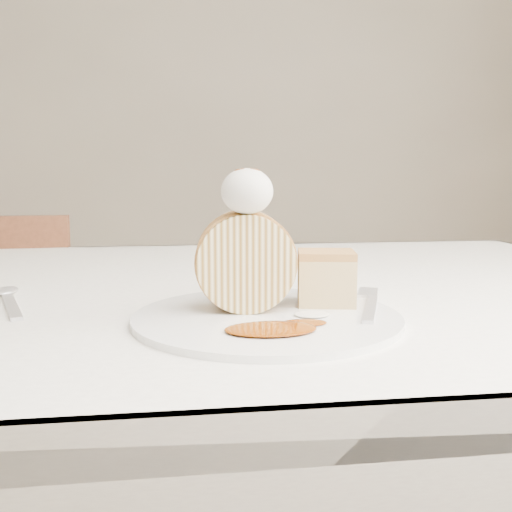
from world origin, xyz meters
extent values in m
cube|color=white|center=(0.00, 3.00, 1.40)|extent=(5.00, 0.10, 2.80)
cube|color=white|center=(0.00, 0.20, 0.73)|extent=(1.40, 0.90, 0.04)
cube|color=white|center=(0.00, 0.65, 0.61)|extent=(1.40, 0.01, 0.28)
cylinder|color=brown|center=(0.62, 0.57, 0.35)|extent=(0.06, 0.06, 0.71)
cube|color=brown|center=(-0.47, 0.82, 0.39)|extent=(0.40, 0.40, 0.04)
cylinder|color=brown|center=(-0.31, 0.99, 0.19)|extent=(0.03, 0.03, 0.38)
cylinder|color=brown|center=(-0.30, 0.66, 0.19)|extent=(0.03, 0.03, 0.38)
cylinder|color=white|center=(0.05, -0.02, 0.75)|extent=(0.32, 0.32, 0.01)
cylinder|color=beige|center=(0.03, 0.00, 0.81)|extent=(0.11, 0.06, 0.10)
cube|color=tan|center=(0.12, 0.02, 0.78)|extent=(0.07, 0.07, 0.05)
ellipsoid|color=silver|center=(0.03, -0.01, 0.88)|extent=(0.05, 0.05, 0.05)
ellipsoid|color=#752E04|center=(0.03, -0.01, 0.91)|extent=(0.03, 0.02, 0.01)
cube|color=silver|center=(0.16, -0.02, 0.76)|extent=(0.08, 0.16, 0.00)
cube|color=silver|center=(-0.23, 0.07, 0.75)|extent=(0.08, 0.16, 0.00)
camera|label=1|loc=(-0.04, -0.59, 0.90)|focal=40.00mm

